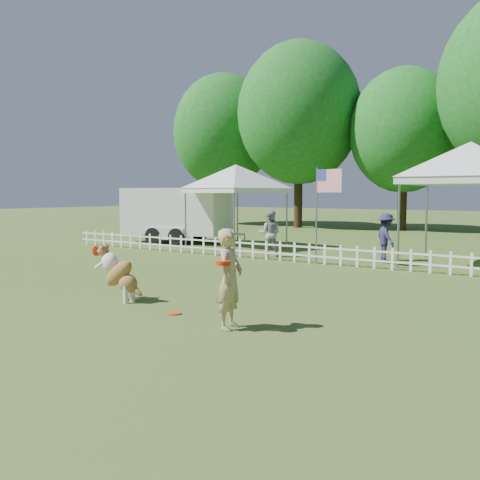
{
  "coord_description": "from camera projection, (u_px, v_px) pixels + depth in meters",
  "views": [
    {
      "loc": [
        6.5,
        -7.1,
        2.07
      ],
      "look_at": [
        0.21,
        2.0,
        1.1
      ],
      "focal_mm": 40.0,
      "sensor_mm": 36.0,
      "label": 1
    }
  ],
  "objects": [
    {
      "name": "dog",
      "position": [
        120.0,
        274.0,
        10.21
      ],
      "size": [
        1.07,
        0.45,
        1.08
      ],
      "primitive_type": null,
      "rotation": [
        0.0,
        0.0,
        0.1
      ],
      "color": "brown",
      "rests_on": "ground"
    },
    {
      "name": "cargo_trailer",
      "position": [
        177.0,
        215.0,
        22.45
      ],
      "size": [
        5.72,
        3.54,
        2.34
      ],
      "primitive_type": null,
      "rotation": [
        0.0,
        0.0,
        0.24
      ],
      "color": "white",
      "rests_on": "ground"
    },
    {
      "name": "picket_fence",
      "position": [
        333.0,
        255.0,
        15.39
      ],
      "size": [
        22.0,
        0.08,
        0.6
      ],
      "primitive_type": null,
      "color": "white",
      "rests_on": "ground"
    },
    {
      "name": "ground",
      "position": [
        168.0,
        308.0,
        9.68
      ],
      "size": [
        120.0,
        120.0,
        0.0
      ],
      "primitive_type": "plane",
      "color": "#2F581C",
      "rests_on": "ground"
    },
    {
      "name": "tree_left",
      "position": [
        299.0,
        127.0,
        31.87
      ],
      "size": [
        7.4,
        7.4,
        12.0
      ],
      "primitive_type": null,
      "color": "#19581A",
      "rests_on": "ground"
    },
    {
      "name": "spectator_a",
      "position": [
        270.0,
        234.0,
        17.39
      ],
      "size": [
        0.91,
        0.83,
        1.52
      ],
      "primitive_type": "imported",
      "rotation": [
        0.0,
        0.0,
        3.56
      ],
      "color": "#96969B",
      "rests_on": "ground"
    },
    {
      "name": "tree_far_left",
      "position": [
        223.0,
        142.0,
        35.72
      ],
      "size": [
        6.6,
        6.6,
        11.0
      ],
      "primitive_type": null,
      "color": "#19581A",
      "rests_on": "ground"
    },
    {
      "name": "canopy_tent_right",
      "position": [
        469.0,
        206.0,
        15.17
      ],
      "size": [
        3.43,
        3.43,
        3.44
      ],
      "primitive_type": null,
      "rotation": [
        0.0,
        0.0,
        0.03
      ],
      "color": "silver",
      "rests_on": "ground"
    },
    {
      "name": "flag_pole",
      "position": [
        316.0,
        216.0,
        15.66
      ],
      "size": [
        1.05,
        0.5,
        2.82
      ],
      "primitive_type": null,
      "rotation": [
        0.0,
        0.0,
        -0.37
      ],
      "color": "gray",
      "rests_on": "ground"
    },
    {
      "name": "spectator_b",
      "position": [
        386.0,
        237.0,
        16.31
      ],
      "size": [
        1.04,
        1.07,
        1.47
      ],
      "primitive_type": "imported",
      "rotation": [
        0.0,
        0.0,
        2.29
      ],
      "color": "#24234C",
      "rests_on": "ground"
    },
    {
      "name": "canopy_tent_left",
      "position": [
        236.0,
        207.0,
        20.45
      ],
      "size": [
        3.54,
        3.54,
        3.09
      ],
      "primitive_type": null,
      "rotation": [
        0.0,
        0.0,
        -0.21
      ],
      "color": "silver",
      "rests_on": "ground"
    },
    {
      "name": "tree_center_left",
      "position": [
        404.0,
        142.0,
        29.39
      ],
      "size": [
        6.0,
        6.0,
        9.8
      ],
      "primitive_type": null,
      "color": "#19581A",
      "rests_on": "ground"
    },
    {
      "name": "frisbee_on_turf",
      "position": [
        174.0,
        313.0,
        9.17
      ],
      "size": [
        0.28,
        0.28,
        0.02
      ],
      "primitive_type": "cylinder",
      "rotation": [
        0.0,
        0.0,
        -0.1
      ],
      "color": "red",
      "rests_on": "ground"
    },
    {
      "name": "handler",
      "position": [
        230.0,
        279.0,
        8.12
      ],
      "size": [
        0.48,
        0.63,
        1.54
      ],
      "primitive_type": "imported",
      "rotation": [
        0.0,
        0.0,
        1.8
      ],
      "color": "tan",
      "rests_on": "ground"
    }
  ]
}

